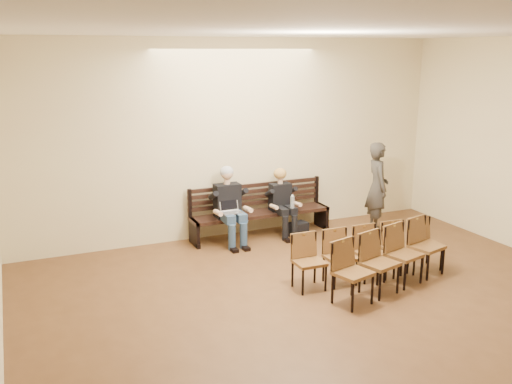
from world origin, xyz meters
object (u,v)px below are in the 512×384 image
seated_man (229,206)px  laptop (232,214)px  bench (261,224)px  seated_woman (282,206)px  chair_row_back (392,259)px  water_bottle (292,208)px  chair_row_front (370,253)px  bag (298,229)px  passerby (378,181)px

seated_man → laptop: size_ratio=4.00×
bench → seated_woman: seated_woman is taller
bench → chair_row_back: (0.73, -2.87, 0.20)m
water_bottle → seated_man: bearing=167.6°
bench → chair_row_front: chair_row_front is taller
seated_man → laptop: bearing=-98.3°
seated_woman → chair_row_front: (0.28, -2.34, -0.15)m
laptop → chair_row_front: (1.33, -2.16, -0.18)m
bag → chair_row_front: chair_row_front is taller
seated_man → water_bottle: 1.13m
bench → water_bottle: bearing=-38.8°
water_bottle → chair_row_front: size_ratio=0.10×
seated_woman → water_bottle: seated_woman is taller
chair_row_back → chair_row_front: bearing=85.1°
seated_man → chair_row_back: size_ratio=0.63×
laptop → bag: bearing=-0.7°
bench → passerby: 2.28m
seated_woman → chair_row_back: 2.78m
bench → seated_man: seated_man is taller
seated_woman → passerby: bearing=-15.8°
bag → passerby: passerby is taller
water_bottle → chair_row_front: chair_row_front is taller
bench → seated_woman: size_ratio=2.39×
seated_woman → bench: bearing=162.2°
water_bottle → passerby: 1.69m
chair_row_front → chair_row_back: size_ratio=1.16×
seated_man → passerby: passerby is taller
seated_man → water_bottle: seated_man is taller
bench → chair_row_back: bearing=-75.8°
seated_man → chair_row_back: bearing=-63.4°
seated_man → bag: size_ratio=3.91×
chair_row_back → laptop: bearing=103.1°
chair_row_front → chair_row_back: bearing=-78.2°
bench → bag: 0.68m
water_bottle → chair_row_front: bearing=-84.5°
seated_woman → laptop: (-1.05, -0.18, 0.03)m
bench → chair_row_front: size_ratio=1.07×
seated_woman → chair_row_front: bearing=-83.2°
seated_woman → water_bottle: (0.08, -0.24, 0.03)m
seated_woman → water_bottle: bearing=-72.7°
laptop → chair_row_back: bearing=-63.2°
seated_man → water_bottle: bearing=-12.4°
seated_woman → passerby: passerby is taller
bag → seated_man: bearing=173.0°
seated_woman → laptop: seated_woman is taller
bench → bag: (0.61, -0.28, -0.10)m
chair_row_front → chair_row_back: chair_row_back is taller
seated_man → passerby: 2.78m
water_bottle → chair_row_back: bearing=-83.7°
water_bottle → bag: (0.16, 0.09, -0.45)m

